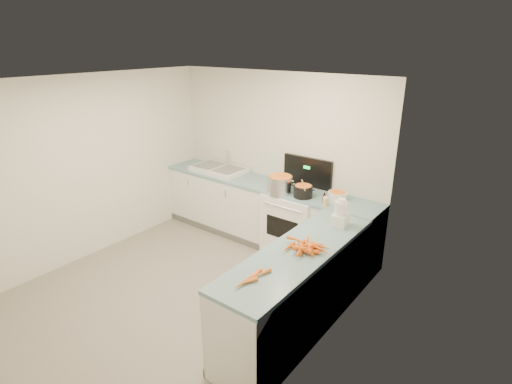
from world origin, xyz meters
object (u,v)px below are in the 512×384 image
Objects in this scene: stove at (295,222)px; mixing_bowl at (337,196)px; black_pot at (303,192)px; food_processor at (341,214)px; steel_pot at (280,185)px; extract_bottle at (324,199)px; spice_jar at (325,202)px; sink at (219,169)px.

stove is 5.54× the size of mixing_bowl.
black_pot is 0.93m from food_processor.
mixing_bowl is (0.76, 0.21, -0.05)m from steel_pot.
stove is 3.95× the size of steel_pot.
extract_bottle is 0.69m from food_processor.
stove is 4.23× the size of food_processor.
extract_bottle is (0.66, 0.04, -0.05)m from steel_pot.
spice_jar is at bearing 134.57° from food_processor.
food_processor is at bearing -45.43° from spice_jar.
mixing_bowl reaches higher than spice_jar.
extract_bottle is 0.12m from spice_jar.
sink is 2.68× the size of food_processor.
steel_pot is 1.07× the size of food_processor.
spice_jar is 0.32× the size of food_processor.
spice_jar is at bearing -53.78° from extract_bottle.
stove is 0.80m from spice_jar.
extract_bottle is at bearing -119.37° from mixing_bowl.
spice_jar is (0.73, -0.06, -0.05)m from steel_pot.
food_processor is at bearing -61.23° from mixing_bowl.
black_pot is 2.44× the size of spice_jar.
steel_pot is 0.79m from mixing_bowl.
mixing_bowl is 2.38× the size of spice_jar.
stove is 1.58× the size of sink.
sink is at bearing 179.38° from stove.
stove is at bearing 145.80° from black_pot.
mixing_bowl is (0.60, 0.05, 0.52)m from stove.
extract_bottle is at bearing -0.43° from black_pot.
mixing_bowl is 0.27m from spice_jar.
black_pot is 0.40m from spice_jar.
mixing_bowl is (0.41, 0.17, -0.01)m from black_pot.
mixing_bowl is at bearing 4.56° from stove.
mixing_bowl is at bearing 118.77° from food_processor.
food_processor reaches higher than black_pot.
sink is at bearing 172.15° from steel_pot.
food_processor is at bearing -32.89° from stove.
extract_bottle is at bearing 3.13° from steel_pot.
stove is at bearing -175.44° from mixing_bowl.
black_pot is 0.45m from mixing_bowl.
mixing_bowl is at bearing 60.63° from extract_bottle.
steel_pot is at bearing -173.60° from black_pot.
food_processor reaches higher than sink.
extract_bottle is at bearing -4.17° from sink.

